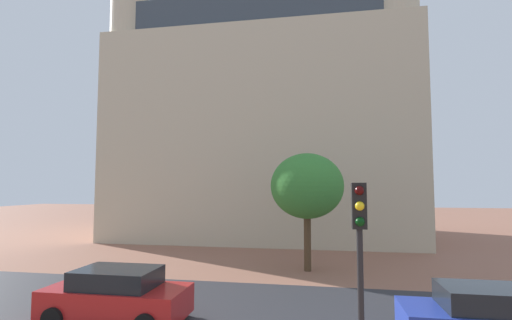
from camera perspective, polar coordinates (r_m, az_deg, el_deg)
ground_plane at (r=13.64m, az=0.96°, el=-21.34°), size 120.00×120.00×0.00m
street_asphalt_strip at (r=12.54m, az=0.04°, el=-22.89°), size 120.00×6.84×0.00m
landmark_building at (r=30.86m, az=1.44°, el=6.12°), size 22.84×13.72×32.31m
car_red at (r=12.30m, az=-21.07°, el=-19.37°), size 4.21×2.03×1.57m
car_blue at (r=11.53m, az=33.47°, el=-20.19°), size 4.45×1.94×1.50m
traffic_light_pole at (r=7.51m, az=16.03°, el=-12.76°), size 0.28×0.34×4.10m
tree_curb_far at (r=17.73m, az=8.02°, el=-4.12°), size 3.52×3.52×5.63m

